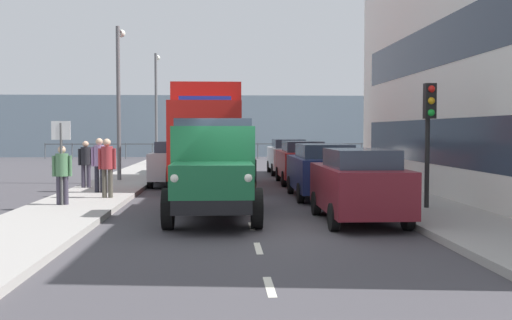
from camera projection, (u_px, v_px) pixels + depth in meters
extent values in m
plane|color=#423F44|center=(239.00, 184.00, 24.25)|extent=(80.00, 80.00, 0.00)
cube|color=#9E9993|center=(356.00, 182.00, 24.49)|extent=(2.45, 45.58, 0.15)
cube|color=#9E9993|center=(120.00, 183.00, 23.99)|extent=(2.45, 45.58, 0.15)
cube|color=silver|center=(270.00, 286.00, 8.36)|extent=(0.12, 1.10, 0.01)
cube|color=silver|center=(258.00, 248.00, 11.08)|extent=(0.12, 1.10, 0.01)
cube|color=silver|center=(252.00, 226.00, 13.64)|extent=(0.12, 1.10, 0.01)
cube|color=silver|center=(248.00, 212.00, 15.90)|extent=(0.12, 1.10, 0.01)
cube|color=silver|center=(244.00, 201.00, 18.47)|extent=(0.12, 1.10, 0.01)
cube|color=silver|center=(242.00, 193.00, 20.83)|extent=(0.12, 1.10, 0.01)
cube|color=silver|center=(240.00, 186.00, 23.57)|extent=(0.12, 1.10, 0.01)
cube|color=silver|center=(238.00, 180.00, 26.34)|extent=(0.12, 1.10, 0.01)
cube|color=silver|center=(237.00, 175.00, 29.24)|extent=(0.12, 1.10, 0.01)
cube|color=silver|center=(236.00, 172.00, 31.63)|extent=(0.12, 1.10, 0.01)
cube|color=silver|center=(235.00, 169.00, 34.07)|extent=(0.12, 1.10, 0.01)
cube|color=silver|center=(234.00, 166.00, 36.63)|extent=(0.12, 1.10, 0.01)
cube|color=silver|center=(233.00, 164.00, 39.13)|extent=(0.12, 1.10, 0.01)
cube|color=silver|center=(233.00, 162.00, 41.72)|extent=(0.12, 1.10, 0.01)
cube|color=silver|center=(232.00, 160.00, 44.21)|extent=(0.12, 1.10, 0.01)
cube|color=#2D3847|center=(444.00, 142.00, 18.17)|extent=(0.08, 17.56, 1.40)
cube|color=#2D3847|center=(445.00, 41.00, 18.03)|extent=(0.08, 17.56, 1.40)
cube|color=gray|center=(231.00, 126.00, 49.85)|extent=(80.00, 0.80, 5.00)
cylinder|color=#4C5156|center=(412.00, 150.00, 47.10)|extent=(0.08, 0.08, 1.20)
cylinder|color=#4C5156|center=(387.00, 150.00, 46.99)|extent=(0.08, 0.08, 1.20)
cylinder|color=#4C5156|center=(361.00, 151.00, 46.88)|extent=(0.08, 0.08, 1.20)
cylinder|color=#4C5156|center=(336.00, 151.00, 46.77)|extent=(0.08, 0.08, 1.20)
cylinder|color=#4C5156|center=(310.00, 151.00, 46.67)|extent=(0.08, 0.08, 1.20)
cylinder|color=#4C5156|center=(284.00, 151.00, 46.56)|extent=(0.08, 0.08, 1.20)
cylinder|color=#4C5156|center=(258.00, 151.00, 46.45)|extent=(0.08, 0.08, 1.20)
cylinder|color=#4C5156|center=(232.00, 151.00, 46.35)|extent=(0.08, 0.08, 1.20)
cylinder|color=#4C5156|center=(205.00, 151.00, 46.24)|extent=(0.08, 0.08, 1.20)
cylinder|color=#4C5156|center=(179.00, 151.00, 46.13)|extent=(0.08, 0.08, 1.20)
cylinder|color=#4C5156|center=(153.00, 151.00, 46.03)|extent=(0.08, 0.08, 1.20)
cylinder|color=#4C5156|center=(126.00, 151.00, 45.92)|extent=(0.08, 0.08, 1.20)
cylinder|color=#4C5156|center=(99.00, 151.00, 45.81)|extent=(0.08, 0.08, 1.20)
cylinder|color=#4C5156|center=(72.00, 151.00, 45.71)|extent=(0.08, 0.08, 1.20)
cylinder|color=#4C5156|center=(45.00, 151.00, 45.60)|extent=(0.08, 0.08, 1.20)
cube|color=#4C5156|center=(232.00, 144.00, 46.32)|extent=(28.00, 0.08, 0.08)
cube|color=black|center=(214.00, 194.00, 14.91)|extent=(1.64, 5.60, 0.30)
cube|color=#196038|center=(212.00, 179.00, 13.04)|extent=(1.72, 1.90, 0.70)
cube|color=silver|center=(211.00, 184.00, 12.15)|extent=(1.16, 0.08, 0.56)
sphere|color=white|center=(248.00, 178.00, 12.18)|extent=(0.20, 0.20, 0.20)
sphere|color=white|center=(174.00, 178.00, 12.10)|extent=(0.20, 0.20, 0.20)
cube|color=#196038|center=(213.00, 150.00, 14.52)|extent=(1.93, 1.34, 1.15)
cube|color=#2D3847|center=(213.00, 130.00, 14.50)|extent=(1.78, 1.23, 0.56)
cube|color=#2D2319|center=(215.00, 180.00, 16.24)|extent=(2.10, 2.80, 0.16)
cube|color=black|center=(252.00, 168.00, 16.28)|extent=(0.08, 2.80, 0.56)
cube|color=black|center=(177.00, 168.00, 16.17)|extent=(0.08, 2.80, 0.56)
cylinder|color=black|center=(257.00, 208.00, 13.29)|extent=(0.24, 0.90, 0.90)
cylinder|color=black|center=(168.00, 209.00, 13.19)|extent=(0.24, 0.90, 0.90)
cylinder|color=black|center=(250.00, 193.00, 16.50)|extent=(0.24, 0.90, 0.90)
cylinder|color=black|center=(179.00, 193.00, 16.40)|extent=(0.24, 0.90, 0.90)
cube|color=red|center=(205.00, 140.00, 20.45)|extent=(2.40, 2.21, 2.60)
cube|color=#2D3847|center=(205.00, 123.00, 20.42)|extent=(2.20, 2.04, 0.80)
cube|color=#1933B2|center=(205.00, 99.00, 20.38)|extent=(1.75, 0.20, 0.16)
cube|color=red|center=(208.00, 125.00, 24.41)|extent=(2.50, 5.95, 3.00)
cube|color=black|center=(208.00, 168.00, 23.56)|extent=(2.00, 8.07, 0.36)
cylinder|color=black|center=(239.00, 178.00, 20.66)|extent=(0.28, 1.04, 1.04)
cylinder|color=black|center=(171.00, 179.00, 20.54)|extent=(0.28, 1.04, 1.04)
cylinder|color=black|center=(237.00, 171.00, 24.27)|extent=(0.28, 1.04, 1.04)
cylinder|color=black|center=(179.00, 171.00, 24.14)|extent=(0.28, 1.04, 1.04)
cylinder|color=black|center=(236.00, 168.00, 26.38)|extent=(0.28, 1.04, 1.04)
cylinder|color=black|center=(183.00, 168.00, 26.26)|extent=(0.28, 1.04, 1.04)
cube|color=maroon|center=(358.00, 188.00, 14.22)|extent=(1.69, 3.99, 1.00)
cube|color=#2D3847|center=(360.00, 158.00, 13.99)|extent=(1.39, 2.20, 0.42)
cylinder|color=black|center=(316.00, 203.00, 15.44)|extent=(0.18, 0.60, 0.60)
cylinder|color=black|center=(378.00, 203.00, 15.52)|extent=(0.18, 0.60, 0.60)
cylinder|color=black|center=(334.00, 217.00, 12.97)|extent=(0.18, 0.60, 0.60)
cylinder|color=black|center=(408.00, 217.00, 13.05)|extent=(0.18, 0.60, 0.60)
cube|color=navy|center=(323.00, 173.00, 19.32)|extent=(1.85, 4.33, 1.00)
cube|color=#2D3847|center=(324.00, 151.00, 19.08)|extent=(1.52, 2.38, 0.42)
cylinder|color=black|center=(290.00, 185.00, 20.64)|extent=(0.18, 0.60, 0.60)
cylinder|color=black|center=(342.00, 185.00, 20.73)|extent=(0.18, 0.60, 0.60)
cylinder|color=black|center=(300.00, 193.00, 17.96)|extent=(0.18, 0.60, 0.60)
cylinder|color=black|center=(359.00, 193.00, 18.05)|extent=(0.18, 0.60, 0.60)
cube|color=#B21E1E|center=(302.00, 164.00, 24.53)|extent=(1.75, 4.12, 1.00)
cube|color=#2D3847|center=(302.00, 146.00, 24.30)|extent=(1.43, 2.27, 0.42)
cylinder|color=black|center=(278.00, 174.00, 25.79)|extent=(0.18, 0.60, 0.60)
cylinder|color=black|center=(317.00, 174.00, 25.88)|extent=(0.18, 0.60, 0.60)
cylinder|color=black|center=(284.00, 179.00, 23.24)|extent=(0.18, 0.60, 0.60)
cylinder|color=black|center=(327.00, 179.00, 23.33)|extent=(0.18, 0.60, 0.60)
cube|color=white|center=(288.00, 158.00, 29.85)|extent=(1.73, 4.25, 1.00)
cube|color=#2D3847|center=(288.00, 144.00, 29.61)|extent=(1.41, 2.34, 0.42)
cylinder|color=black|center=(269.00, 167.00, 31.14)|extent=(0.18, 0.60, 0.60)
cylinder|color=black|center=(301.00, 166.00, 31.23)|extent=(0.18, 0.60, 0.60)
cylinder|color=black|center=(273.00, 170.00, 28.51)|extent=(0.18, 0.60, 0.60)
cylinder|color=black|center=(308.00, 170.00, 28.60)|extent=(0.18, 0.60, 0.60)
cube|color=#B7BABF|center=(175.00, 165.00, 23.77)|extent=(1.73, 4.02, 1.00)
cube|color=#2D3847|center=(175.00, 147.00, 23.94)|extent=(1.42, 2.21, 0.42)
cylinder|color=black|center=(195.00, 180.00, 22.60)|extent=(0.18, 0.60, 0.60)
cylinder|color=black|center=(150.00, 180.00, 22.51)|extent=(0.18, 0.60, 0.60)
cylinder|color=black|center=(198.00, 175.00, 25.08)|extent=(0.18, 0.60, 0.60)
cylinder|color=black|center=(158.00, 175.00, 25.00)|extent=(0.18, 0.60, 0.60)
cube|color=#1E6670|center=(184.00, 159.00, 29.11)|extent=(1.72, 4.42, 1.00)
cube|color=#2D3847|center=(184.00, 144.00, 29.27)|extent=(1.41, 2.43, 0.42)
cylinder|color=black|center=(200.00, 171.00, 27.81)|extent=(0.18, 0.60, 0.60)
cylinder|color=black|center=(164.00, 171.00, 27.72)|extent=(0.18, 0.60, 0.60)
cylinder|color=black|center=(202.00, 167.00, 30.54)|extent=(0.18, 0.60, 0.60)
cylinder|color=black|center=(169.00, 167.00, 30.46)|extent=(0.18, 0.60, 0.60)
cylinder|color=#383342|center=(66.00, 190.00, 16.39)|extent=(0.14, 0.14, 0.77)
cylinder|color=#383342|center=(59.00, 190.00, 16.38)|extent=(0.14, 0.14, 0.77)
cylinder|color=#47724C|center=(62.00, 165.00, 16.35)|extent=(0.34, 0.34, 0.61)
cylinder|color=#47724C|center=(70.00, 166.00, 16.36)|extent=(0.09, 0.09, 0.56)
cylinder|color=#47724C|center=(54.00, 166.00, 16.34)|extent=(0.09, 0.09, 0.56)
sphere|color=tan|center=(62.00, 150.00, 16.33)|extent=(0.21, 0.21, 0.21)
cylinder|color=#4C473D|center=(110.00, 183.00, 18.07)|extent=(0.14, 0.14, 0.85)
cylinder|color=#4C473D|center=(104.00, 183.00, 18.06)|extent=(0.14, 0.14, 0.85)
cylinder|color=maroon|center=(107.00, 158.00, 18.02)|extent=(0.34, 0.34, 0.67)
cylinder|color=maroon|center=(115.00, 159.00, 18.04)|extent=(0.09, 0.09, 0.62)
cylinder|color=maroon|center=(100.00, 159.00, 18.01)|extent=(0.09, 0.09, 0.62)
sphere|color=tan|center=(107.00, 142.00, 18.00)|extent=(0.23, 0.23, 0.23)
cylinder|color=black|center=(102.00, 179.00, 19.61)|extent=(0.14, 0.14, 0.85)
cylinder|color=black|center=(97.00, 179.00, 19.61)|extent=(0.14, 0.14, 0.85)
cylinder|color=gray|center=(99.00, 156.00, 19.57)|extent=(0.34, 0.34, 0.67)
cylinder|color=gray|center=(106.00, 157.00, 19.59)|extent=(0.09, 0.09, 0.62)
cylinder|color=gray|center=(92.00, 157.00, 19.56)|extent=(0.09, 0.09, 0.62)
sphere|color=tan|center=(99.00, 142.00, 19.55)|extent=(0.23, 0.23, 0.23)
cylinder|color=#383342|center=(89.00, 176.00, 21.25)|extent=(0.14, 0.14, 0.79)
cylinder|color=#383342|center=(83.00, 176.00, 21.24)|extent=(0.14, 0.14, 0.79)
cylinder|color=black|center=(86.00, 156.00, 21.21)|extent=(0.34, 0.34, 0.63)
cylinder|color=black|center=(92.00, 157.00, 21.23)|extent=(0.09, 0.09, 0.58)
cylinder|color=black|center=(79.00, 157.00, 21.20)|extent=(0.09, 0.09, 0.58)
sphere|color=tan|center=(86.00, 144.00, 21.19)|extent=(0.21, 0.21, 0.21)
cylinder|color=black|center=(427.00, 146.00, 15.71)|extent=(0.12, 0.12, 3.20)
cube|color=black|center=(430.00, 101.00, 15.52)|extent=(0.28, 0.24, 0.90)
sphere|color=red|center=(432.00, 89.00, 15.38)|extent=(0.18, 0.18, 0.18)
sphere|color=orange|center=(431.00, 101.00, 15.40)|extent=(0.18, 0.18, 0.18)
sphere|color=green|center=(431.00, 113.00, 15.41)|extent=(0.18, 0.18, 0.18)
cylinder|color=#59595B|center=(118.00, 103.00, 24.44)|extent=(0.16, 0.16, 6.17)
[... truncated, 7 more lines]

